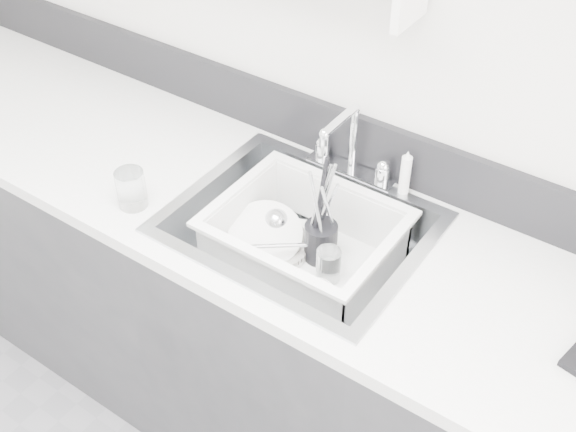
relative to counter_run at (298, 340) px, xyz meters
The scene contains 12 objects.
counter_run is the anchor object (origin of this frame).
backsplash 0.62m from the counter_run, 90.00° to the left, with size 3.20×0.02×0.16m, color black.
sink 0.37m from the counter_run, ahead, with size 0.64×0.52×0.20m, color silver, non-canonical shape.
faucet 0.58m from the counter_run, 90.00° to the left, with size 0.26×0.18×0.23m.
side_sprayer 0.61m from the counter_run, 57.89° to the left, with size 0.03×0.03×0.14m, color white.
wash_tub 0.38m from the counter_run, 70.91° to the left, with size 0.47×0.38×0.18m, color white, non-canonical shape.
plate_stack 0.35m from the counter_run, behind, with size 0.25×0.24×0.10m.
utensil_cup 0.38m from the counter_run, 67.46° to the left, with size 0.09×0.09×0.30m.
ladle 0.35m from the counter_run, 164.44° to the left, with size 0.28×0.10×0.08m, color silver, non-canonical shape.
tumbler_in_tub 0.36m from the counter_run, ahead, with size 0.07×0.07×0.09m, color white.
tumbler_counter 0.67m from the counter_run, 155.05° to the right, with size 0.08×0.08×0.10m, color white.
bowl_small 0.35m from the counter_run, 35.59° to the right, with size 0.10×0.10×0.03m, color white.
Camera 1 is at (0.76, 0.05, 2.13)m, focal length 45.00 mm.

